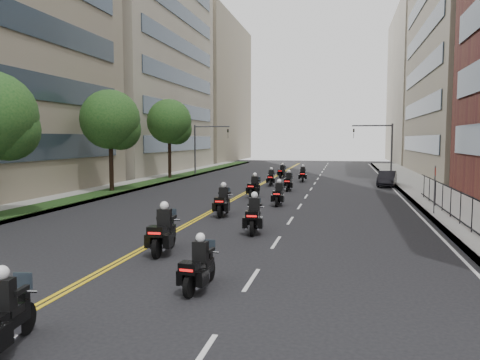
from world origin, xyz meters
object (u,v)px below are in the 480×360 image
(motorcycle_1, at_px, (199,268))
(motorcycle_7, at_px, (289,182))
(motorcycle_6, at_px, (254,188))
(motorcycle_5, at_px, (279,195))
(motorcycle_3, at_px, (254,217))
(motorcycle_8, at_px, (271,178))
(motorcycle_9, at_px, (303,175))
(motorcycle_2, at_px, (163,233))
(motorcycle_10, at_px, (282,172))
(parked_sedan, at_px, (387,179))
(motorcycle_4, at_px, (223,203))

(motorcycle_1, distance_m, motorcycle_7, 24.57)
(motorcycle_6, bearing_deg, motorcycle_5, -54.53)
(motorcycle_3, distance_m, motorcycle_8, 20.55)
(motorcycle_6, height_order, motorcycle_8, motorcycle_6)
(motorcycle_3, height_order, motorcycle_5, motorcycle_3)
(motorcycle_6, relative_size, motorcycle_9, 1.04)
(motorcycle_7, xyz_separation_m, motorcycle_9, (0.42, 8.06, -0.00))
(motorcycle_7, bearing_deg, motorcycle_6, -111.21)
(motorcycle_2, distance_m, motorcycle_9, 29.11)
(motorcycle_2, relative_size, motorcycle_9, 1.12)
(motorcycle_1, height_order, motorcycle_6, motorcycle_6)
(motorcycle_10, bearing_deg, motorcycle_5, -75.74)
(motorcycle_10, bearing_deg, motorcycle_3, -77.57)
(motorcycle_5, height_order, motorcycle_6, motorcycle_6)
(motorcycle_6, distance_m, parked_sedan, 13.95)
(motorcycle_8, distance_m, motorcycle_9, 4.97)
(parked_sedan, bearing_deg, motorcycle_1, -94.33)
(motorcycle_4, height_order, motorcycle_6, motorcycle_4)
(motorcycle_4, xyz_separation_m, motorcycle_8, (0.05, 16.34, -0.07))
(motorcycle_2, relative_size, motorcycle_4, 1.04)
(motorcycle_5, bearing_deg, motorcycle_7, 92.86)
(motorcycle_5, xyz_separation_m, motorcycle_10, (-2.40, 20.13, -0.02))
(motorcycle_6, bearing_deg, motorcycle_7, 72.25)
(motorcycle_8, xyz_separation_m, motorcycle_10, (-0.10, 8.22, -0.02))
(motorcycle_3, relative_size, motorcycle_5, 1.10)
(motorcycle_1, distance_m, parked_sedan, 30.89)
(motorcycle_2, relative_size, parked_sedan, 0.63)
(motorcycle_9, height_order, parked_sedan, motorcycle_9)
(motorcycle_4, xyz_separation_m, motorcycle_10, (-0.05, 24.57, -0.09))
(motorcycle_9, bearing_deg, parked_sedan, -22.84)
(motorcycle_8, xyz_separation_m, parked_sedan, (9.79, 1.73, 0.02))
(motorcycle_1, bearing_deg, motorcycle_4, 105.95)
(motorcycle_3, xyz_separation_m, motorcycle_6, (-2.29, 12.11, -0.03))
(motorcycle_7, distance_m, motorcycle_10, 12.10)
(motorcycle_5, distance_m, motorcycle_6, 4.22)
(motorcycle_2, height_order, parked_sedan, motorcycle_2)
(motorcycle_6, bearing_deg, motorcycle_3, -75.21)
(motorcycle_7, distance_m, motorcycle_8, 4.18)
(motorcycle_3, xyz_separation_m, motorcycle_5, (-0.09, 8.51, -0.06))
(motorcycle_2, xyz_separation_m, motorcycle_3, (2.46, 4.23, -0.02))
(motorcycle_2, distance_m, motorcycle_6, 16.34)
(motorcycle_2, bearing_deg, motorcycle_9, 80.51)
(motorcycle_1, relative_size, motorcycle_3, 0.86)
(motorcycle_9, distance_m, parked_sedan, 7.88)
(motorcycle_5, relative_size, motorcycle_7, 0.98)
(motorcycle_1, height_order, parked_sedan, motorcycle_1)
(motorcycle_2, distance_m, motorcycle_10, 32.86)
(motorcycle_5, bearing_deg, motorcycle_2, -100.14)
(motorcycle_4, height_order, motorcycle_8, motorcycle_4)
(motorcycle_2, bearing_deg, motorcycle_1, -60.53)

